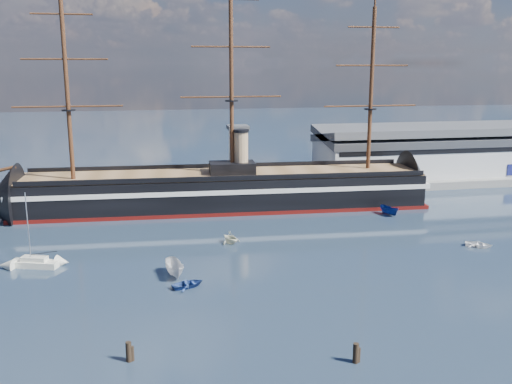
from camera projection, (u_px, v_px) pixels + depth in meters
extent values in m
plane|color=#213146|center=(251.00, 232.00, 109.53)|extent=(600.00, 600.00, 0.00)
cube|color=slate|center=(263.00, 190.00, 145.86)|extent=(180.00, 18.00, 2.00)
cube|color=#B7BABC|center=(431.00, 155.00, 157.16)|extent=(62.00, 20.00, 10.00)
cube|color=#3F4247|center=(432.00, 135.00, 155.93)|extent=(63.00, 21.00, 2.00)
cube|color=silver|center=(238.00, 158.00, 139.69)|extent=(4.00, 4.00, 14.00)
cube|color=#3F4247|center=(238.00, 127.00, 138.03)|extent=(5.00, 5.00, 1.00)
cube|color=black|center=(224.00, 190.00, 127.32)|extent=(88.70, 20.45, 7.00)
cube|color=silver|center=(223.00, 185.00, 127.06)|extent=(90.71, 20.79, 1.00)
cube|color=#510D0A|center=(224.00, 206.00, 128.13)|extent=(90.71, 20.75, 0.90)
cone|color=black|center=(2.00, 201.00, 118.65)|extent=(14.78, 16.37, 15.68)
cone|color=black|center=(416.00, 183.00, 136.13)|extent=(11.78, 16.22, 15.68)
cube|color=brown|center=(223.00, 174.00, 126.53)|extent=(88.63, 19.17, 0.40)
cube|color=black|center=(232.00, 168.00, 126.59)|extent=(10.29, 6.50, 2.50)
cylinder|color=tan|center=(241.00, 152.00, 126.19)|extent=(3.20, 3.20, 9.00)
cylinder|color=#381E0F|center=(67.00, 88.00, 116.27)|extent=(0.90, 0.90, 38.00)
cylinder|color=#381E0F|center=(231.00, 77.00, 122.22)|extent=(0.90, 0.90, 42.00)
cylinder|color=#381E0F|center=(371.00, 90.00, 128.90)|extent=(0.90, 0.90, 36.00)
cube|color=beige|center=(35.00, 264.00, 90.64)|extent=(7.94, 4.53, 1.02)
cube|color=beige|center=(34.00, 259.00, 90.46)|extent=(4.37, 2.83, 0.81)
cylinder|color=#B2B2B7|center=(28.00, 227.00, 89.20)|extent=(0.16, 0.16, 11.18)
imported|color=silver|center=(175.00, 277.00, 86.62)|extent=(7.81, 3.79, 3.00)
imported|color=navy|center=(188.00, 287.00, 82.59)|extent=(2.10, 3.17, 1.37)
imported|color=beige|center=(230.00, 243.00, 102.75)|extent=(7.06, 5.42, 2.38)
imported|color=white|center=(478.00, 247.00, 100.60)|extent=(2.64, 2.98, 1.34)
imported|color=navy|center=(389.00, 215.00, 121.71)|extent=(6.52, 4.03, 2.45)
cylinder|color=black|center=(129.00, 361.00, 61.99)|extent=(0.64, 0.64, 2.99)
cylinder|color=black|center=(355.00, 363.00, 61.72)|extent=(0.64, 0.64, 2.97)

